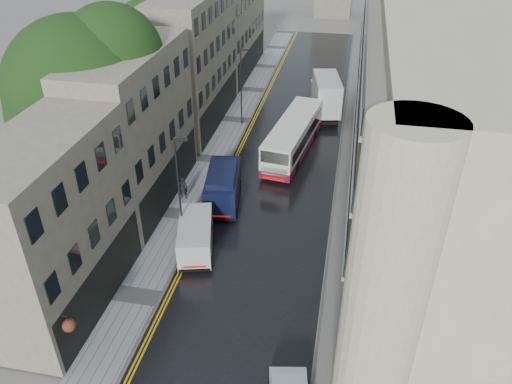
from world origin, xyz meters
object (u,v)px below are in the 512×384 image
at_px(tree_far, 159,64).
at_px(pedestrian, 183,188).
at_px(lamp_post_near, 179,193).
at_px(tree_near, 85,113).
at_px(navy_van, 205,199).
at_px(white_van, 179,254).
at_px(cream_bus, 270,151).
at_px(lamp_post_far, 241,88).
at_px(white_lorry, 316,102).

bearing_deg(tree_far, pedestrian, -64.10).
height_order(tree_far, lamp_post_near, tree_far).
distance_m(tree_near, navy_van, 9.96).
bearing_deg(lamp_post_near, white_van, -97.47).
bearing_deg(pedestrian, cream_bus, -143.07).
xyz_separation_m(tree_far, navy_van, (7.98, -13.58, -4.78)).
bearing_deg(lamp_post_near, navy_van, 57.22).
bearing_deg(tree_near, lamp_post_far, 63.69).
xyz_separation_m(navy_van, lamp_post_near, (-0.67, -3.06, 2.35)).
relative_size(cream_bus, lamp_post_far, 1.52).
relative_size(tree_far, lamp_post_near, 1.69).
bearing_deg(cream_bus, pedestrian, -124.21).
bearing_deg(tree_far, lamp_post_near, -66.28).
xyz_separation_m(tree_near, white_lorry, (14.30, 17.18, -4.91)).
height_order(tree_near, lamp_post_near, tree_near).
distance_m(white_lorry, lamp_post_near, 21.94).
distance_m(pedestrian, lamp_post_far, 14.06).
xyz_separation_m(white_van, pedestrian, (-2.18, 7.39, -0.07)).
height_order(navy_van, lamp_post_near, lamp_post_near).
height_order(cream_bus, pedestrian, cream_bus).
relative_size(white_van, pedestrian, 2.64).
bearing_deg(white_van, pedestrian, 92.06).
bearing_deg(white_lorry, lamp_post_near, -118.92).
xyz_separation_m(tree_near, tree_far, (0.30, 13.00, -0.72)).
height_order(navy_van, lamp_post_far, lamp_post_far).
height_order(tree_near, tree_far, tree_near).
distance_m(tree_far, navy_van, 16.47).
distance_m(navy_van, lamp_post_near, 3.92).
bearing_deg(lamp_post_far, tree_near, -112.83).
distance_m(cream_bus, pedestrian, 8.11).
bearing_deg(white_van, cream_bus, 62.05).
xyz_separation_m(tree_near, white_van, (8.20, -6.17, -5.86)).
height_order(tree_near, cream_bus, tree_near).
relative_size(cream_bus, white_van, 2.34).
bearing_deg(tree_near, white_lorry, 50.21).
bearing_deg(white_lorry, lamp_post_far, -173.17).
distance_m(tree_far, lamp_post_far, 7.76).
relative_size(navy_van, lamp_post_near, 0.76).
relative_size(tree_far, navy_van, 2.23).
relative_size(white_lorry, lamp_post_far, 1.06).
bearing_deg(pedestrian, lamp_post_far, -106.74).
xyz_separation_m(tree_near, pedestrian, (6.02, 1.21, -5.93)).
height_order(white_lorry, navy_van, white_lorry).
bearing_deg(cream_bus, tree_far, 160.40).
height_order(tree_near, white_lorry, tree_near).
height_order(tree_far, pedestrian, tree_far).
distance_m(white_van, lamp_post_far, 21.29).
height_order(tree_far, white_lorry, tree_far).
bearing_deg(tree_far, navy_van, -59.57).
relative_size(white_van, lamp_post_near, 0.64).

